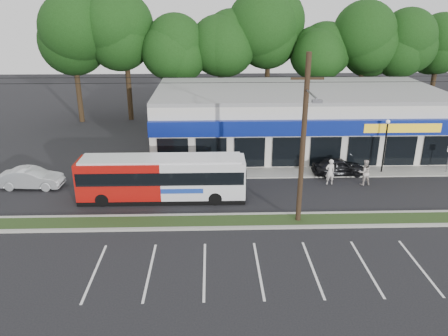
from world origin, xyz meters
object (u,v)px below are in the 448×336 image
car_dark (338,167)px  pedestrian_b (365,172)px  car_silver (31,178)px  pedestrian_a (330,172)px  metrobus (162,177)px  lamp_post (386,140)px  utility_pole (301,136)px

car_dark → pedestrian_b: size_ratio=2.09×
car_dark → car_silver: 22.62m
pedestrian_b → pedestrian_a: bearing=-9.6°
pedestrian_a → pedestrian_b: (2.48, -0.14, -0.01)m
metrobus → pedestrian_a: size_ratio=5.74×
car_dark → pedestrian_b: (1.33, -1.95, 0.27)m
lamp_post → metrobus: size_ratio=0.39×
utility_pole → pedestrian_a: bearing=58.5°
pedestrian_a → utility_pole: bearing=51.4°
metrobus → pedestrian_a: bearing=10.6°
car_dark → car_silver: car_silver is taller
lamp_post → metrobus: bearing=-165.4°
car_dark → pedestrian_a: bearing=143.5°
lamp_post → car_dark: (-3.49, -0.30, -2.00)m
car_silver → metrobus: bearing=-99.9°
utility_pole → car_dark: (4.68, 7.57, -4.74)m
metrobus → pedestrian_b: (14.32, 2.05, -0.62)m
metrobus → pedestrian_a: metrobus is taller
pedestrian_a → metrobus: bearing=3.4°
metrobus → pedestrian_b: 14.48m
utility_pole → car_silver: bearing=162.1°
car_dark → pedestrian_a: (-1.15, -1.81, 0.29)m
utility_pole → pedestrian_b: utility_pole is taller
car_silver → utility_pole: bearing=-104.8°
lamp_post → pedestrian_b: bearing=-133.8°
metrobus → pedestrian_b: metrobus is taller
car_silver → pedestrian_b: (23.88, -0.16, 0.22)m
lamp_post → pedestrian_b: (-2.16, -2.25, -1.72)m
utility_pole → car_silver: 19.36m
lamp_post → utility_pole: bearing=-136.1°
metrobus → car_dark: (12.99, 4.00, -0.89)m
utility_pole → car_dark: size_ratio=12.65×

